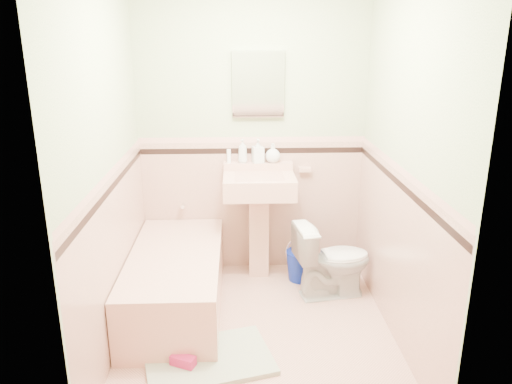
{
  "coord_description": "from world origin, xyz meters",
  "views": [
    {
      "loc": [
        -0.14,
        -3.24,
        2.11
      ],
      "look_at": [
        0.0,
        0.25,
        1.0
      ],
      "focal_mm": 34.99,
      "sensor_mm": 36.0,
      "label": 1
    }
  ],
  "objects_px": {
    "soap_bottle_mid": "(258,151)",
    "soap_bottle_right": "(273,153)",
    "shoe": "(183,361)",
    "soap_bottle_left": "(243,151)",
    "toilet": "(332,260)",
    "bathtub": "(176,283)",
    "medicine_cabinet": "(258,84)",
    "sink": "(259,227)",
    "bucket": "(301,265)"
  },
  "relations": [
    {
      "from": "soap_bottle_mid",
      "to": "soap_bottle_right",
      "type": "distance_m",
      "value": 0.13
    },
    {
      "from": "soap_bottle_right",
      "to": "shoe",
      "type": "distance_m",
      "value": 1.94
    },
    {
      "from": "soap_bottle_left",
      "to": "toilet",
      "type": "height_order",
      "value": "soap_bottle_left"
    },
    {
      "from": "shoe",
      "to": "bathtub",
      "type": "bearing_deg",
      "value": 123.42
    },
    {
      "from": "bathtub",
      "to": "medicine_cabinet",
      "type": "xyz_separation_m",
      "value": [
        0.68,
        0.74,
        1.47
      ]
    },
    {
      "from": "soap_bottle_mid",
      "to": "shoe",
      "type": "xyz_separation_m",
      "value": [
        -0.55,
        -1.48,
        -1.06
      ]
    },
    {
      "from": "toilet",
      "to": "medicine_cabinet",
      "type": "bearing_deg",
      "value": 36.94
    },
    {
      "from": "soap_bottle_mid",
      "to": "medicine_cabinet",
      "type": "bearing_deg",
      "value": 86.76
    },
    {
      "from": "sink",
      "to": "soap_bottle_right",
      "type": "bearing_deg",
      "value": 54.19
    },
    {
      "from": "medicine_cabinet",
      "to": "soap_bottle_mid",
      "type": "distance_m",
      "value": 0.57
    },
    {
      "from": "bucket",
      "to": "soap_bottle_right",
      "type": "bearing_deg",
      "value": 134.25
    },
    {
      "from": "medicine_cabinet",
      "to": "bathtub",
      "type": "bearing_deg",
      "value": -132.58
    },
    {
      "from": "soap_bottle_left",
      "to": "sink",
      "type": "bearing_deg",
      "value": -52.84
    },
    {
      "from": "medicine_cabinet",
      "to": "toilet",
      "type": "bearing_deg",
      "value": -43.18
    },
    {
      "from": "soap_bottle_right",
      "to": "medicine_cabinet",
      "type": "bearing_deg",
      "value": 166.99
    },
    {
      "from": "bathtub",
      "to": "soap_bottle_left",
      "type": "distance_m",
      "value": 1.27
    },
    {
      "from": "sink",
      "to": "shoe",
      "type": "height_order",
      "value": "sink"
    },
    {
      "from": "bathtub",
      "to": "soap_bottle_mid",
      "type": "bearing_deg",
      "value": 46.31
    },
    {
      "from": "soap_bottle_left",
      "to": "shoe",
      "type": "height_order",
      "value": "soap_bottle_left"
    },
    {
      "from": "toilet",
      "to": "bucket",
      "type": "distance_m",
      "value": 0.4
    },
    {
      "from": "shoe",
      "to": "soap_bottle_mid",
      "type": "bearing_deg",
      "value": 93.84
    },
    {
      "from": "medicine_cabinet",
      "to": "bucket",
      "type": "height_order",
      "value": "medicine_cabinet"
    },
    {
      "from": "medicine_cabinet",
      "to": "soap_bottle_mid",
      "type": "relative_size",
      "value": 2.65
    },
    {
      "from": "bucket",
      "to": "shoe",
      "type": "xyz_separation_m",
      "value": [
        -0.93,
        -1.23,
        -0.07
      ]
    },
    {
      "from": "soap_bottle_left",
      "to": "soap_bottle_right",
      "type": "bearing_deg",
      "value": 0.0
    },
    {
      "from": "sink",
      "to": "soap_bottle_left",
      "type": "xyz_separation_m",
      "value": [
        -0.14,
        0.18,
        0.65
      ]
    },
    {
      "from": "medicine_cabinet",
      "to": "soap_bottle_left",
      "type": "relative_size",
      "value": 2.67
    },
    {
      "from": "sink",
      "to": "soap_bottle_left",
      "type": "distance_m",
      "value": 0.69
    },
    {
      "from": "toilet",
      "to": "bucket",
      "type": "bearing_deg",
      "value": 28.68
    },
    {
      "from": "sink",
      "to": "medicine_cabinet",
      "type": "distance_m",
      "value": 1.24
    },
    {
      "from": "bathtub",
      "to": "shoe",
      "type": "bearing_deg",
      "value": -80.89
    },
    {
      "from": "medicine_cabinet",
      "to": "soap_bottle_left",
      "type": "height_order",
      "value": "medicine_cabinet"
    },
    {
      "from": "soap_bottle_right",
      "to": "toilet",
      "type": "relative_size",
      "value": 0.26
    },
    {
      "from": "medicine_cabinet",
      "to": "bucket",
      "type": "bearing_deg",
      "value": -36.86
    },
    {
      "from": "toilet",
      "to": "shoe",
      "type": "height_order",
      "value": "toilet"
    },
    {
      "from": "medicine_cabinet",
      "to": "bucket",
      "type": "relative_size",
      "value": 2.06
    },
    {
      "from": "bucket",
      "to": "shoe",
      "type": "height_order",
      "value": "bucket"
    },
    {
      "from": "toilet",
      "to": "soap_bottle_left",
      "type": "bearing_deg",
      "value": 44.26
    },
    {
      "from": "medicine_cabinet",
      "to": "soap_bottle_left",
      "type": "xyz_separation_m",
      "value": [
        -0.14,
        -0.03,
        -0.57
      ]
    },
    {
      "from": "soap_bottle_left",
      "to": "soap_bottle_mid",
      "type": "xyz_separation_m",
      "value": [
        0.13,
        0.0,
        0.0
      ]
    },
    {
      "from": "soap_bottle_left",
      "to": "soap_bottle_mid",
      "type": "relative_size",
      "value": 0.99
    },
    {
      "from": "medicine_cabinet",
      "to": "soap_bottle_right",
      "type": "height_order",
      "value": "medicine_cabinet"
    },
    {
      "from": "bucket",
      "to": "shoe",
      "type": "distance_m",
      "value": 1.55
    },
    {
      "from": "bathtub",
      "to": "sink",
      "type": "bearing_deg",
      "value": 37.93
    },
    {
      "from": "sink",
      "to": "soap_bottle_right",
      "type": "height_order",
      "value": "soap_bottle_right"
    },
    {
      "from": "soap_bottle_left",
      "to": "bathtub",
      "type": "bearing_deg",
      "value": -127.44
    },
    {
      "from": "soap_bottle_right",
      "to": "bucket",
      "type": "relative_size",
      "value": 0.62
    },
    {
      "from": "soap_bottle_mid",
      "to": "soap_bottle_right",
      "type": "height_order",
      "value": "soap_bottle_mid"
    },
    {
      "from": "sink",
      "to": "bucket",
      "type": "xyz_separation_m",
      "value": [
        0.37,
        -0.07,
        -0.35
      ]
    },
    {
      "from": "bathtub",
      "to": "bucket",
      "type": "relative_size",
      "value": 5.57
    }
  ]
}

